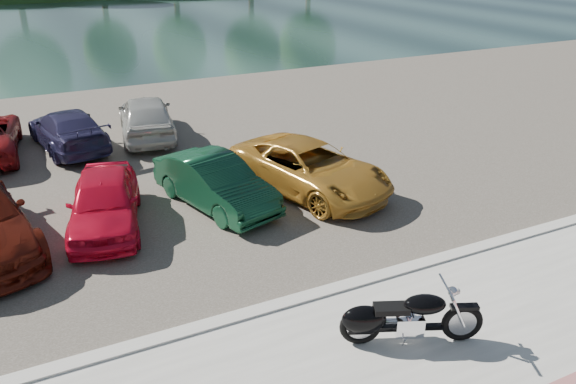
{
  "coord_description": "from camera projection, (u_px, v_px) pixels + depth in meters",
  "views": [
    {
      "loc": [
        -4.7,
        -5.54,
        6.08
      ],
      "look_at": [
        0.09,
        4.36,
        1.1
      ],
      "focal_mm": 35.0,
      "sensor_mm": 36.0,
      "label": 1
    }
  ],
  "objects": [
    {
      "name": "ground",
      "position": [
        402.0,
        358.0,
        8.92
      ],
      "size": [
        200.0,
        200.0,
        0.0
      ],
      "primitive_type": "plane",
      "color": "#595447",
      "rests_on": "ground"
    },
    {
      "name": "kerb",
      "position": [
        338.0,
        289.0,
        10.53
      ],
      "size": [
        60.0,
        0.3,
        0.14
      ],
      "primitive_type": "cube",
      "color": "#A9A79F",
      "rests_on": "ground"
    },
    {
      "name": "parking_lot",
      "position": [
        195.0,
        146.0,
        17.93
      ],
      "size": [
        60.0,
        18.0,
        0.04
      ],
      "primitive_type": "cube",
      "color": "#444037",
      "rests_on": "ground"
    },
    {
      "name": "river",
      "position": [
        78.0,
        28.0,
        41.72
      ],
      "size": [
        120.0,
        40.0,
        0.0
      ],
      "primitive_type": "cube",
      "color": "#1B302D",
      "rests_on": "ground"
    },
    {
      "name": "motorcycle",
      "position": [
        398.0,
        318.0,
        8.93
      ],
      "size": [
        2.21,
        1.14,
        1.05
      ],
      "rotation": [
        0.0,
        0.0,
        -0.4
      ],
      "color": "black",
      "rests_on": "promenade"
    },
    {
      "name": "car_4",
      "position": [
        104.0,
        201.0,
        12.64
      ],
      "size": [
        2.25,
        3.96,
        1.27
      ],
      "primitive_type": "imported",
      "rotation": [
        0.0,
        0.0,
        -0.21
      ],
      "color": "red",
      "rests_on": "parking_lot"
    },
    {
      "name": "car_5",
      "position": [
        215.0,
        182.0,
        13.66
      ],
      "size": [
        2.3,
        3.99,
        1.24
      ],
      "primitive_type": "imported",
      "rotation": [
        0.0,
        0.0,
        0.28
      ],
      "color": "#103C25",
      "rests_on": "parking_lot"
    },
    {
      "name": "car_6",
      "position": [
        309.0,
        168.0,
        14.46
      ],
      "size": [
        3.45,
        5.08,
        1.29
      ],
      "primitive_type": "imported",
      "rotation": [
        0.0,
        0.0,
        0.31
      ],
      "color": "#B9812A",
      "rests_on": "parking_lot"
    },
    {
      "name": "car_11",
      "position": [
        68.0,
        130.0,
        17.46
      ],
      "size": [
        2.36,
        4.44,
        1.23
      ],
      "primitive_type": "imported",
      "rotation": [
        0.0,
        0.0,
        3.3
      ],
      "color": "#2A274C",
      "rests_on": "parking_lot"
    },
    {
      "name": "car_12",
      "position": [
        146.0,
        116.0,
        18.42
      ],
      "size": [
        2.28,
        4.36,
        1.42
      ],
      "primitive_type": "imported",
      "rotation": [
        0.0,
        0.0,
        2.99
      ],
      "color": "#B5B6B1",
      "rests_on": "parking_lot"
    }
  ]
}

